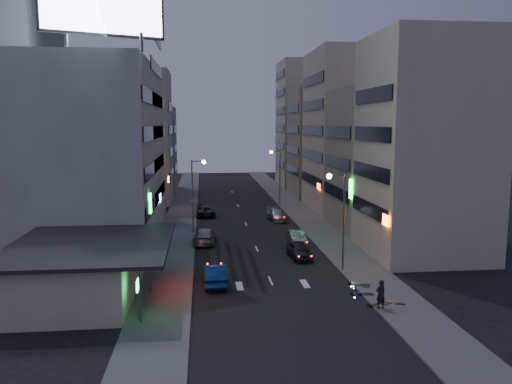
{
  "coord_description": "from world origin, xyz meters",
  "views": [
    {
      "loc": [
        -5.11,
        -33.09,
        12.14
      ],
      "look_at": [
        0.14,
        15.97,
        5.33
      ],
      "focal_mm": 35.0,
      "sensor_mm": 36.0,
      "label": 1
    }
  ],
  "objects": [
    {
      "name": "shophouse_far",
      "position": [
        15.0,
        35.0,
        11.0
      ],
      "size": [
        10.0,
        14.0,
        22.0
      ],
      "primitive_type": "cube",
      "color": "beige",
      "rests_on": "ground"
    },
    {
      "name": "parked_car_right_far",
      "position": [
        4.1,
        28.21,
        0.71
      ],
      "size": [
        2.56,
        5.07,
        1.41
      ],
      "primitive_type": "imported",
      "rotation": [
        0.0,
        0.0,
        0.12
      ],
      "color": "#9B9CA2",
      "rests_on": "ground"
    },
    {
      "name": "ground",
      "position": [
        0.0,
        0.0,
        0.0
      ],
      "size": [
        180.0,
        180.0,
        0.0
      ],
      "primitive_type": "plane",
      "color": "black",
      "rests_on": "ground"
    },
    {
      "name": "street_lamp_left",
      "position": [
        -5.9,
        22.0,
        5.36
      ],
      "size": [
        1.6,
        0.44,
        8.02
      ],
      "color": "#595B60",
      "rests_on": "sidewalk_left"
    },
    {
      "name": "scooter_black_a",
      "position": [
        7.14,
        -1.63,
        0.72
      ],
      "size": [
        1.37,
        2.07,
        1.2
      ],
      "primitive_type": null,
      "rotation": [
        0.0,
        0.0,
        1.97
      ],
      "color": "black",
      "rests_on": "sidewalk_right"
    },
    {
      "name": "scooter_silver_a",
      "position": [
        8.35,
        -1.99,
        0.69
      ],
      "size": [
        1.19,
        1.97,
        1.14
      ],
      "primitive_type": null,
      "rotation": [
        0.0,
        0.0,
        1.25
      ],
      "color": "#9B9DA2",
      "rests_on": "sidewalk_right"
    },
    {
      "name": "far_right_a",
      "position": [
        15.5,
        50.0,
        9.0
      ],
      "size": [
        11.0,
        12.0,
        18.0
      ],
      "primitive_type": "cube",
      "color": "tan",
      "rests_on": "ground"
    },
    {
      "name": "far_left_a",
      "position": [
        -15.5,
        45.0,
        10.0
      ],
      "size": [
        11.0,
        10.0,
        20.0
      ],
      "primitive_type": "cube",
      "color": "beige",
      "rests_on": "ground"
    },
    {
      "name": "road_car_blue",
      "position": [
        -4.31,
        3.62,
        0.77
      ],
      "size": [
        1.69,
        4.7,
        1.54
      ],
      "primitive_type": "imported",
      "rotation": [
        0.0,
        0.0,
        3.15
      ],
      "color": "navy",
      "rests_on": "ground"
    },
    {
      "name": "road_car_silver",
      "position": [
        -5.0,
        16.9,
        0.76
      ],
      "size": [
        2.71,
        5.46,
        1.53
      ],
      "primitive_type": "imported",
      "rotation": [
        0.0,
        0.0,
        3.03
      ],
      "color": "gray",
      "rests_on": "ground"
    },
    {
      "name": "parked_car_left",
      "position": [
        -4.83,
        32.15,
        0.69
      ],
      "size": [
        2.54,
        5.1,
        1.39
      ],
      "primitive_type": "imported",
      "rotation": [
        0.0,
        0.0,
        3.19
      ],
      "color": "#2B2C31",
      "rests_on": "ground"
    },
    {
      "name": "street_lamp_right_near",
      "position": [
        5.9,
        6.0,
        5.36
      ],
      "size": [
        1.6,
        0.44,
        8.02
      ],
      "color": "#595B60",
      "rests_on": "sidewalk_right"
    },
    {
      "name": "scooter_blue",
      "position": [
        6.81,
        0.13,
        0.73
      ],
      "size": [
        0.87,
        2.06,
        1.22
      ],
      "primitive_type": null,
      "rotation": [
        0.0,
        0.0,
        1.46
      ],
      "color": "navy",
      "rests_on": "sidewalk_right"
    },
    {
      "name": "far_right_b",
      "position": [
        16.0,
        64.0,
        12.0
      ],
      "size": [
        12.0,
        12.0,
        24.0
      ],
      "primitive_type": "cube",
      "color": "beige",
      "rests_on": "ground"
    },
    {
      "name": "billboard",
      "position": [
        -12.99,
        9.97,
        21.66
      ],
      "size": [
        9.52,
        3.75,
        6.2
      ],
      "rotation": [
        0.0,
        0.0,
        0.35
      ],
      "color": "#595B60",
      "rests_on": "white_building"
    },
    {
      "name": "sidewalk_left",
      "position": [
        -8.0,
        30.0,
        0.06
      ],
      "size": [
        4.0,
        120.0,
        0.12
      ],
      "primitive_type": "cube",
      "color": "#4C4C4F",
      "rests_on": "ground"
    },
    {
      "name": "scooter_black_b",
      "position": [
        7.17,
        1.62,
        0.63
      ],
      "size": [
        1.11,
        1.75,
        1.02
      ],
      "primitive_type": null,
      "rotation": [
        0.0,
        0.0,
        1.21
      ],
      "color": "black",
      "rests_on": "sidewalk_right"
    },
    {
      "name": "shophouse_near",
      "position": [
        15.0,
        10.5,
        10.0
      ],
      "size": [
        10.0,
        11.0,
        20.0
      ],
      "primitive_type": "cube",
      "color": "beige",
      "rests_on": "ground"
    },
    {
      "name": "grey_tower",
      "position": [
        -26.0,
        23.0,
        17.0
      ],
      "size": [
        10.0,
        14.0,
        34.0
      ],
      "primitive_type": "cube",
      "color": "gray",
      "rests_on": "ground"
    },
    {
      "name": "parked_car_right_mid",
      "position": [
        4.16,
        15.26,
        0.72
      ],
      "size": [
        1.65,
        4.4,
        1.43
      ],
      "primitive_type": "imported",
      "rotation": [
        0.0,
        0.0,
        0.03
      ],
      "color": "gray",
      "rests_on": "ground"
    },
    {
      "name": "sidewalk_right",
      "position": [
        8.0,
        30.0,
        0.06
      ],
      "size": [
        4.0,
        120.0,
        0.12
      ],
      "primitive_type": "cube",
      "color": "#4C4C4F",
      "rests_on": "ground"
    },
    {
      "name": "street_lamp_right_far",
      "position": [
        5.9,
        40.0,
        5.36
      ],
      "size": [
        1.6,
        0.44,
        8.02
      ],
      "color": "#595B60",
      "rests_on": "sidewalk_right"
    },
    {
      "name": "white_building",
      "position": [
        -17.0,
        20.0,
        9.0
      ],
      "size": [
        14.0,
        24.0,
        18.0
      ],
      "primitive_type": "cube",
      "color": "beige",
      "rests_on": "ground"
    },
    {
      "name": "scooter_silver_b",
      "position": [
        7.32,
        2.28,
        0.72
      ],
      "size": [
        1.08,
        2.06,
        1.2
      ],
      "primitive_type": null,
      "rotation": [
        0.0,
        0.0,
        1.34
      ],
      "color": "silver",
      "rests_on": "sidewalk_right"
    },
    {
      "name": "shophouse_mid",
      "position": [
        15.5,
        22.0,
        8.0
      ],
      "size": [
        11.0,
        12.0,
        16.0
      ],
      "primitive_type": "cube",
      "color": "tan",
      "rests_on": "ground"
    },
    {
      "name": "person",
      "position": [
        6.3,
        -2.86,
        1.09
      ],
      "size": [
        0.81,
        0.65,
        1.93
      ],
      "primitive_type": "imported",
      "rotation": [
        0.0,
        0.0,
        3.44
      ],
      "color": "black",
      "rests_on": "sidewalk_right"
    },
    {
      "name": "far_left_b",
      "position": [
        -16.0,
        58.0,
        7.5
      ],
      "size": [
        12.0,
        10.0,
        15.0
      ],
      "primitive_type": "cube",
      "color": "gray",
      "rests_on": "ground"
    },
    {
      "name": "parked_car_right_near",
      "position": [
        3.48,
        10.31,
        0.74
      ],
      "size": [
        2.05,
        4.46,
        1.48
      ],
      "primitive_type": "imported",
      "rotation": [
        0.0,
        0.0,
        0.07
      ],
      "color": "#2C2A30",
      "rests_on": "ground"
    },
    {
      "name": "food_court",
      "position": [
        -13.9,
        2.0,
        1.98
      ],
      "size": [
        11.0,
        13.0,
        3.88
      ],
      "color": "beige",
      "rests_on": "ground"
    }
  ]
}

